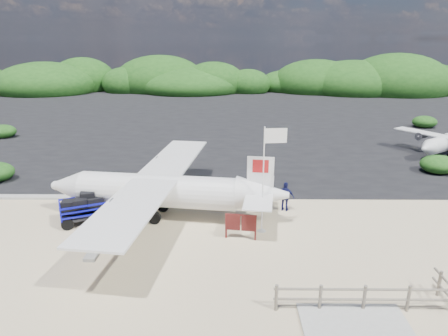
# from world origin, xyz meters

# --- Properties ---
(ground) EXTENTS (160.00, 160.00, 0.00)m
(ground) POSITION_xyz_m (0.00, 0.00, 0.00)
(ground) COLOR beige
(asphalt_apron) EXTENTS (90.00, 50.00, 0.04)m
(asphalt_apron) POSITION_xyz_m (0.00, 30.00, 0.00)
(asphalt_apron) COLOR #B2B2B2
(asphalt_apron) RESTS_ON ground
(lagoon) EXTENTS (9.00, 7.00, 0.40)m
(lagoon) POSITION_xyz_m (-9.00, 1.50, 0.00)
(lagoon) COLOR #B2B2B2
(lagoon) RESTS_ON ground
(walkway_pad) EXTENTS (3.50, 2.50, 0.10)m
(walkway_pad) POSITION_xyz_m (5.50, -6.00, 0.00)
(walkway_pad) COLOR #B2B2B2
(walkway_pad) RESTS_ON ground
(vegetation_band) EXTENTS (124.00, 8.00, 4.40)m
(vegetation_band) POSITION_xyz_m (0.00, 55.00, 0.00)
(vegetation_band) COLOR #B2B2B2
(vegetation_band) RESTS_ON ground
(fence) EXTENTS (6.40, 2.00, 1.10)m
(fence) POSITION_xyz_m (6.00, -5.00, 0.00)
(fence) COLOR #B2B2B2
(fence) RESTS_ON ground
(baggage_cart) EXTENTS (3.24, 2.63, 1.41)m
(baggage_cart) POSITION_xyz_m (-5.82, 1.92, 0.00)
(baggage_cart) COLOR #0D0EC8
(baggage_cart) RESTS_ON ground
(flagpole) EXTENTS (1.08, 0.54, 5.19)m
(flagpole) POSITION_xyz_m (2.98, 0.96, 0.00)
(flagpole) COLOR white
(flagpole) RESTS_ON ground
(signboard) EXTENTS (1.56, 0.38, 1.28)m
(signboard) POSITION_xyz_m (1.93, 0.15, 0.00)
(signboard) COLOR maroon
(signboard) RESTS_ON ground
(crew_a) EXTENTS (0.63, 0.41, 1.72)m
(crew_a) POSITION_xyz_m (-3.53, 3.63, 0.86)
(crew_a) COLOR #131548
(crew_a) RESTS_ON ground
(crew_b) EXTENTS (0.88, 0.69, 1.77)m
(crew_b) POSITION_xyz_m (-0.03, 3.97, 0.88)
(crew_b) COLOR #131548
(crew_b) RESTS_ON ground
(crew_c) EXTENTS (1.03, 0.71, 1.63)m
(crew_c) POSITION_xyz_m (4.44, 3.42, 0.81)
(crew_c) COLOR #131548
(crew_c) RESTS_ON ground
(aircraft_large) EXTENTS (16.75, 16.75, 4.48)m
(aircraft_large) POSITION_xyz_m (17.84, 18.75, 0.00)
(aircraft_large) COLOR #B2B2B2
(aircraft_large) RESTS_ON ground
(aircraft_small) EXTENTS (9.55, 9.55, 2.47)m
(aircraft_small) POSITION_xyz_m (-13.04, 36.19, 0.00)
(aircraft_small) COLOR #B2B2B2
(aircraft_small) RESTS_ON ground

